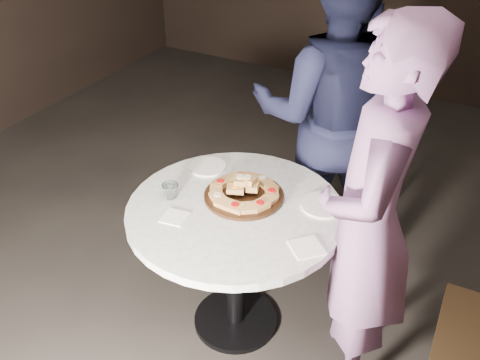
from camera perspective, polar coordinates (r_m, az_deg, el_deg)
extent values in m
plane|color=black|center=(3.13, 0.46, -14.19)|extent=(7.00, 7.00, 0.00)
cylinder|color=black|center=(3.09, -0.46, -14.62)|extent=(0.50, 0.50, 0.03)
cylinder|color=black|center=(2.82, -0.49, -9.45)|extent=(0.10, 0.10, 0.73)
cylinder|color=silver|center=(2.58, -0.53, -3.34)|extent=(1.15, 1.15, 0.04)
cylinder|color=black|center=(2.63, 0.42, -1.69)|extent=(0.42, 0.42, 0.02)
cube|color=#AD7D43|center=(2.61, 3.40, -1.41)|extent=(0.10, 0.11, 0.04)
cylinder|color=red|center=(2.60, 3.41, -1.10)|extent=(0.05, 0.05, 0.01)
cube|color=#AD7D43|center=(2.66, 3.16, -0.68)|extent=(0.10, 0.10, 0.04)
cube|color=#AD7D43|center=(2.70, 2.40, -0.08)|extent=(0.10, 0.09, 0.04)
cylinder|color=beige|center=(2.69, 2.41, 0.23)|extent=(0.05, 0.05, 0.01)
cube|color=#AD7D43|center=(2.73, 1.29, 0.28)|extent=(0.08, 0.07, 0.04)
cube|color=#AD7D43|center=(2.73, 0.02, 0.34)|extent=(0.10, 0.10, 0.04)
cylinder|color=red|center=(2.72, 0.02, 0.65)|extent=(0.05, 0.05, 0.01)
cube|color=#AD7D43|center=(2.71, -1.17, 0.10)|extent=(0.09, 0.10, 0.04)
cube|color=#AD7D43|center=(2.68, -2.08, -0.42)|extent=(0.08, 0.09, 0.04)
cylinder|color=red|center=(2.67, -2.09, -0.10)|extent=(0.05, 0.05, 0.01)
cube|color=#AD7D43|center=(2.63, -2.53, -1.11)|extent=(0.10, 0.10, 0.04)
cube|color=#AD7D43|center=(2.58, -2.40, -1.86)|extent=(0.11, 0.10, 0.04)
cylinder|color=beige|center=(2.57, -2.41, -1.54)|extent=(0.05, 0.05, 0.01)
cube|color=#AD7D43|center=(2.54, -1.69, -2.52)|extent=(0.09, 0.07, 0.04)
cube|color=#AD7D43|center=(2.51, -0.52, -2.93)|extent=(0.08, 0.07, 0.04)
cylinder|color=red|center=(2.50, -0.52, -2.61)|extent=(0.04, 0.04, 0.01)
cube|color=#AD7D43|center=(2.51, 0.86, -3.01)|extent=(0.11, 0.10, 0.04)
cube|color=#AD7D43|center=(2.53, 2.14, -2.72)|extent=(0.09, 0.10, 0.04)
cylinder|color=red|center=(2.52, 2.14, -2.40)|extent=(0.05, 0.05, 0.01)
cube|color=#AD7D43|center=(2.57, 3.04, -2.14)|extent=(0.08, 0.09, 0.04)
cube|color=#AD7D43|center=(2.62, 1.34, -0.62)|extent=(0.09, 0.10, 0.03)
cylinder|color=#2D6B1E|center=(2.61, 1.34, -0.30)|extent=(0.05, 0.05, 0.01)
cube|color=#AD7D43|center=(2.64, 0.13, -0.28)|extent=(0.08, 0.09, 0.03)
cylinder|color=beige|center=(2.63, 0.13, 0.04)|extent=(0.04, 0.04, 0.01)
cube|color=#AD7D43|center=(2.59, -0.50, -0.95)|extent=(0.10, 0.09, 0.03)
cylinder|color=orange|center=(2.58, -0.50, -0.63)|extent=(0.05, 0.05, 0.01)
cube|color=#AD7D43|center=(2.61, 0.78, 0.00)|extent=(0.09, 0.07, 0.04)
cylinder|color=beige|center=(2.60, 0.78, 0.32)|extent=(0.04, 0.04, 0.01)
cube|color=#AD7D43|center=(2.61, -0.02, 0.03)|extent=(0.10, 0.10, 0.04)
cylinder|color=beige|center=(2.60, -0.02, 0.35)|extent=(0.05, 0.05, 0.01)
cylinder|color=white|center=(2.87, -3.47, 1.43)|extent=(0.21, 0.21, 0.01)
cylinder|color=white|center=(2.60, 8.82, -2.66)|extent=(0.22, 0.22, 0.01)
imported|color=silver|center=(2.64, -7.42, -1.17)|extent=(0.10, 0.10, 0.08)
cube|color=white|center=(2.52, -6.96, -3.97)|extent=(0.13, 0.13, 0.01)
cube|color=white|center=(2.35, 7.11, -7.16)|extent=(0.19, 0.19, 0.01)
cube|color=black|center=(3.83, 12.45, 4.60)|extent=(0.63, 0.63, 0.05)
cube|color=black|center=(3.50, 13.17, 6.43)|extent=(0.47, 0.22, 0.52)
cylinder|color=black|center=(4.16, 14.69, 2.61)|extent=(0.05, 0.05, 0.52)
cylinder|color=black|center=(4.12, 9.00, 3.03)|extent=(0.05, 0.05, 0.52)
cylinder|color=black|center=(3.81, 15.24, -0.54)|extent=(0.05, 0.05, 0.52)
cylinder|color=black|center=(3.77, 9.04, -0.11)|extent=(0.05, 0.05, 0.52)
cylinder|color=black|center=(2.88, 20.69, -14.87)|extent=(0.04, 0.04, 0.51)
imported|color=black|center=(3.08, 9.72, 6.93)|extent=(1.12, 0.98, 1.93)
imported|color=slate|center=(2.33, 13.55, -4.59)|extent=(0.56, 0.74, 1.82)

